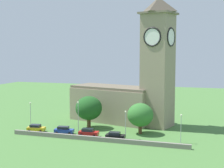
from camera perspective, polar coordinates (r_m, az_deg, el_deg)
ground_plane at (r=93.80m, az=1.53°, el=-6.67°), size 200.00×200.00×0.00m
church at (r=92.49m, az=3.23°, el=-0.55°), size 31.17×16.41×33.83m
quay_barrier at (r=75.49m, az=-2.79°, el=-9.34°), size 41.76×0.70×1.00m
car_yellow at (r=86.07m, az=-12.85°, el=-7.33°), size 4.60×2.73×1.76m
car_blue at (r=82.51m, az=-8.22°, el=-7.79°), size 4.87×2.55×1.82m
car_red at (r=79.45m, az=-4.05°, el=-8.25°), size 4.80×2.61×1.88m
car_black at (r=76.82m, az=0.56°, el=-8.80°), size 4.58×2.43×1.66m
streetlamp_west_end at (r=87.59m, az=-13.75°, el=-4.58°), size 0.44×0.44×7.07m
streetlamp_west_mid at (r=81.31m, az=-5.80°, el=-4.89°), size 0.44×0.44×7.91m
streetlamp_central at (r=76.75m, az=2.32°, el=-6.13°), size 0.44×0.44×6.44m
streetlamp_east_mid at (r=74.59m, az=11.71°, el=-6.64°), size 0.44×0.44×6.33m
tree_riverside_east at (r=81.30m, az=4.86°, el=-5.29°), size 6.31×6.31×7.48m
tree_by_tower at (r=87.24m, az=-3.99°, el=-4.14°), size 6.93×6.93×8.36m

